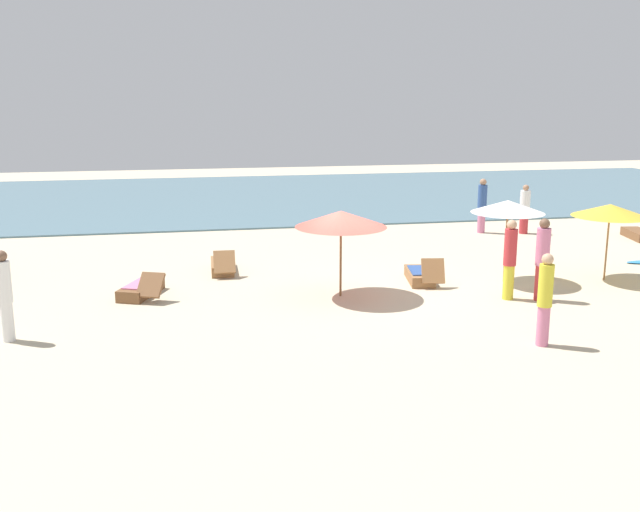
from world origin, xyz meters
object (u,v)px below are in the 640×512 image
Objects in this scene: lounger_1 at (222,266)px; person_5 at (525,209)px; person_2 at (542,259)px; umbrella_2 at (341,219)px; lounger_3 at (142,289)px; person_0 at (5,294)px; person_1 at (482,205)px; umbrella_4 at (508,207)px; lounger_0 at (421,275)px; lounger_2 at (640,234)px; person_4 at (510,258)px; umbrella_0 at (610,210)px; person_3 at (545,298)px.

person_5 is at bearing 18.55° from lounger_1.
person_2 reaches higher than lounger_1.
umbrella_2 is 1.23× the size of lounger_3.
person_0 is 17.30m from person_5.
person_1 is 1.11× the size of person_5.
umbrella_4 is 11.94m from person_0.
person_2 is (-1.98, -8.14, 0.04)m from person_1.
lounger_2 reaches higher than lounger_0.
lounger_3 is at bearing 167.05° from person_2.
person_4 reaches higher than person_5.
umbrella_2 is 4.50m from umbrella_4.
umbrella_4 is 7.74m from lounger_1.
person_4 is at bearing -51.27° from lounger_0.
lounger_3 is at bearing -135.50° from lounger_1.
umbrella_0 is 1.04× the size of person_4.
person_1 is at bearing 156.57° from lounger_2.
lounger_1 is 2.89m from lounger_3.
umbrella_4 is at bearing -2.45° from lounger_3.
person_4 is (0.75, 3.14, 0.04)m from person_3.
person_3 is at bearing -132.80° from umbrella_0.
lounger_0 is at bearing -135.07° from person_5.
person_0 is 0.96× the size of person_4.
person_0 is 10.54m from person_3.
lounger_3 is at bearing 48.91° from person_0.
lounger_3 is 0.97× the size of person_0.
person_2 is (4.58, -1.24, -0.88)m from umbrella_2.
lounger_0 is at bearing 98.80° from person_3.
umbrella_2 reaches higher than lounger_3.
umbrella_4 is 8.31m from lounger_2.
umbrella_4 is at bearing -120.18° from person_5.
lounger_1 is at bearing -161.45° from person_5.
lounger_3 is (-7.06, 0.01, -0.00)m from lounger_0.
person_4 reaches higher than lounger_1.
umbrella_4 is 1.20× the size of lounger_3.
lounger_2 is 9.52m from person_4.
umbrella_4 is 1.91m from person_4.
person_3 is (-1.46, -2.92, -0.05)m from person_2.
umbrella_2 is 9.56m from person_1.
umbrella_0 is 3.61m from person_4.
person_1 is (9.21, 3.97, 0.80)m from lounger_1.
person_3 is at bearing -114.40° from person_5.
lounger_1 is at bearing 132.29° from umbrella_2.
umbrella_2 is 1.29× the size of lounger_2.
lounger_2 is (6.86, 4.32, -1.80)m from umbrella_4.
umbrella_4 is at bearing 93.53° from person_2.
lounger_2 is 0.87× the size of person_2.
umbrella_0 is 3.06m from person_2.
person_0 is at bearing -163.58° from lounger_0.
umbrella_2 is at bearing 164.85° from person_2.
person_4 is at bearing -108.75° from person_1.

